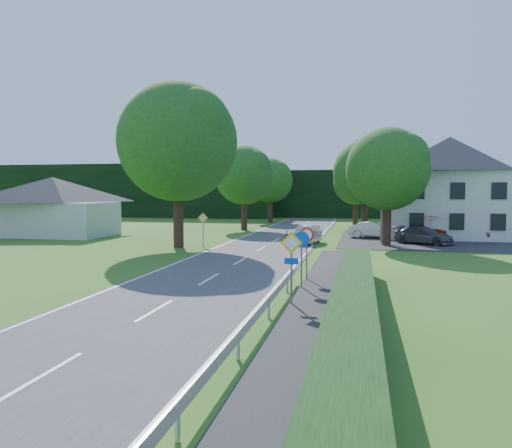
% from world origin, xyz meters
% --- Properties ---
extents(ground, '(160.00, 160.00, 0.00)m').
position_xyz_m(ground, '(0.00, 0.00, 0.00)').
color(ground, '#245718').
rests_on(ground, ground).
extents(road, '(7.00, 80.00, 0.04)m').
position_xyz_m(road, '(0.00, 20.00, 0.02)').
color(road, '#3A3A3C').
rests_on(road, ground).
extents(footpath, '(1.50, 44.00, 0.04)m').
position_xyz_m(footpath, '(4.95, 2.00, 0.02)').
color(footpath, '#272629').
rests_on(footpath, ground).
extents(parking_pad, '(14.00, 16.00, 0.04)m').
position_xyz_m(parking_pad, '(12.00, 33.00, 0.02)').
color(parking_pad, '#272629').
rests_on(parking_pad, ground).
extents(line_edge_left, '(0.12, 80.00, 0.01)m').
position_xyz_m(line_edge_left, '(-3.25, 20.00, 0.04)').
color(line_edge_left, white).
rests_on(line_edge_left, road).
extents(line_edge_right, '(0.12, 80.00, 0.01)m').
position_xyz_m(line_edge_right, '(3.25, 20.00, 0.04)').
color(line_edge_right, white).
rests_on(line_edge_right, road).
extents(line_centre, '(0.12, 80.00, 0.01)m').
position_xyz_m(line_centre, '(0.00, 20.00, 0.04)').
color(line_centre, white).
rests_on(line_centre, road).
extents(guardrail, '(0.12, 26.00, 0.69)m').
position_xyz_m(guardrail, '(3.85, -1.00, 0.34)').
color(guardrail, silver).
rests_on(guardrail, ground).
extents(hedge_right, '(1.20, 30.00, 1.30)m').
position_xyz_m(hedge_right, '(6.50, 0.00, 0.65)').
color(hedge_right, black).
rests_on(hedge_right, ground).
extents(tree_main, '(9.40, 9.40, 11.64)m').
position_xyz_m(tree_main, '(-6.00, 24.00, 5.82)').
color(tree_main, '#18521A').
rests_on(tree_main, ground).
extents(tree_left_far, '(7.00, 7.00, 8.58)m').
position_xyz_m(tree_left_far, '(-5.00, 40.00, 4.29)').
color(tree_left_far, '#18521A').
rests_on(tree_left_far, ground).
extents(tree_right_far, '(7.40, 7.40, 9.09)m').
position_xyz_m(tree_right_far, '(7.00, 42.00, 4.54)').
color(tree_right_far, '#18521A').
rests_on(tree_right_far, ground).
extents(tree_left_back, '(6.60, 6.60, 8.07)m').
position_xyz_m(tree_left_back, '(-4.50, 52.00, 4.04)').
color(tree_left_back, '#18521A').
rests_on(tree_left_back, ground).
extents(tree_right_back, '(6.20, 6.20, 7.56)m').
position_xyz_m(tree_right_back, '(6.00, 50.00, 3.78)').
color(tree_right_back, '#18521A').
rests_on(tree_right_back, ground).
extents(tree_right_mid, '(7.00, 7.00, 8.58)m').
position_xyz_m(tree_right_mid, '(8.50, 28.00, 4.29)').
color(tree_right_mid, '#18521A').
rests_on(tree_right_mid, ground).
extents(treeline_left, '(44.00, 6.00, 8.00)m').
position_xyz_m(treeline_left, '(-28.00, 62.00, 4.00)').
color(treeline_left, black).
rests_on(treeline_left, ground).
extents(treeline_right, '(30.00, 5.00, 7.00)m').
position_xyz_m(treeline_right, '(8.00, 66.00, 3.50)').
color(treeline_right, black).
rests_on(treeline_right, ground).
extents(bungalow_left, '(11.00, 6.50, 5.20)m').
position_xyz_m(bungalow_left, '(-20.00, 30.00, 2.71)').
color(bungalow_left, '#AFAFAB').
rests_on(bungalow_left, ground).
extents(house_white, '(10.60, 8.40, 8.60)m').
position_xyz_m(house_white, '(14.00, 36.00, 4.41)').
color(house_white, silver).
rests_on(house_white, ground).
extents(streetlight, '(2.03, 0.18, 8.00)m').
position_xyz_m(streetlight, '(8.06, 30.00, 4.46)').
color(streetlight, slate).
rests_on(streetlight, ground).
extents(sign_priority_right, '(0.78, 0.09, 2.59)m').
position_xyz_m(sign_priority_right, '(4.30, 7.98, 1.80)').
color(sign_priority_right, slate).
rests_on(sign_priority_right, ground).
extents(sign_roundabout, '(0.64, 0.08, 2.37)m').
position_xyz_m(sign_roundabout, '(4.30, 10.98, 1.67)').
color(sign_roundabout, slate).
rests_on(sign_roundabout, ground).
extents(sign_speed_limit, '(0.64, 0.11, 2.37)m').
position_xyz_m(sign_speed_limit, '(4.30, 12.97, 1.77)').
color(sign_speed_limit, slate).
rests_on(sign_speed_limit, ground).
extents(sign_priority_left, '(0.78, 0.09, 2.44)m').
position_xyz_m(sign_priority_left, '(-4.50, 24.98, 1.72)').
color(sign_priority_left, slate).
rests_on(sign_priority_left, ground).
extents(moving_car, '(2.00, 4.22, 1.34)m').
position_xyz_m(moving_car, '(2.70, 27.89, 0.71)').
color(moving_car, '#B1B2B6').
rests_on(moving_car, road).
extents(motorcycle, '(1.13, 2.01, 1.00)m').
position_xyz_m(motorcycle, '(1.12, 29.56, 0.54)').
color(motorcycle, black).
rests_on(motorcycle, road).
extents(parked_car_red, '(5.06, 2.83, 1.63)m').
position_xyz_m(parked_car_red, '(11.12, 32.79, 0.85)').
color(parked_car_red, maroon).
rests_on(parked_car_red, parking_pad).
extents(parked_car_silver_a, '(4.26, 1.99, 1.35)m').
position_xyz_m(parked_car_silver_a, '(7.70, 33.63, 0.72)').
color(parked_car_silver_a, silver).
rests_on(parked_car_silver_a, parking_pad).
extents(parked_car_grey, '(4.65, 3.78, 1.27)m').
position_xyz_m(parked_car_grey, '(11.29, 29.58, 0.67)').
color(parked_car_grey, '#57565C').
rests_on(parked_car_grey, parking_pad).
extents(parked_car_silver_b, '(5.48, 4.38, 1.39)m').
position_xyz_m(parked_car_silver_b, '(17.81, 34.00, 0.73)').
color(parked_car_silver_b, '#B5B5BD').
rests_on(parked_car_silver_b, parking_pad).
extents(parasol, '(2.54, 2.58, 2.13)m').
position_xyz_m(parasol, '(11.97, 31.14, 1.11)').
color(parasol, red).
rests_on(parasol, parking_pad).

